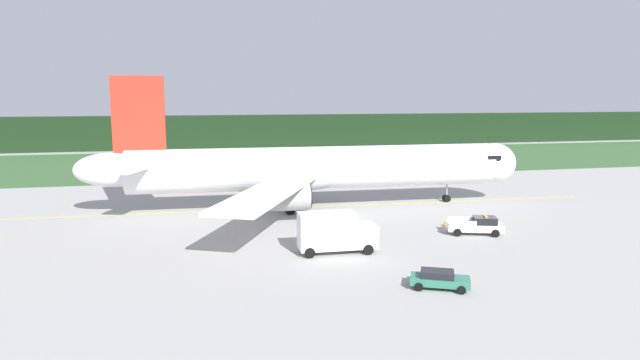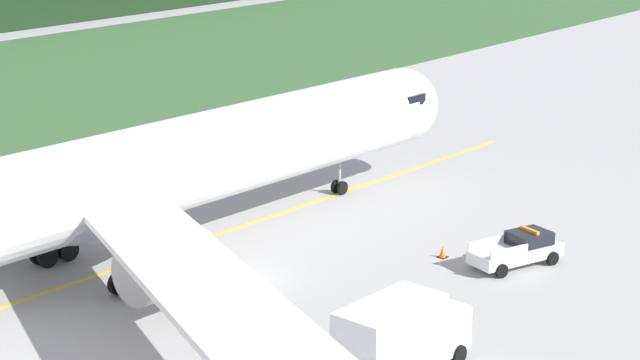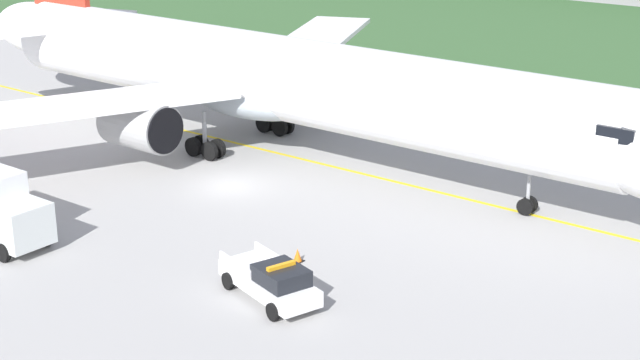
{
  "view_description": "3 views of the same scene",
  "coord_description": "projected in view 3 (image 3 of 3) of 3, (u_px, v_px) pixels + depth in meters",
  "views": [
    {
      "loc": [
        -15.51,
        -57.07,
        13.67
      ],
      "look_at": [
        -1.11,
        6.23,
        3.39
      ],
      "focal_mm": 30.26,
      "sensor_mm": 36.0,
      "label": 1
    },
    {
      "loc": [
        -40.12,
        -37.87,
        21.28
      ],
      "look_at": [
        4.18,
        -1.74,
        4.88
      ],
      "focal_mm": 63.11,
      "sensor_mm": 36.0,
      "label": 2
    },
    {
      "loc": [
        34.83,
        -38.95,
        18.41
      ],
      "look_at": [
        7.22,
        -1.05,
        2.12
      ],
      "focal_mm": 54.48,
      "sensor_mm": 36.0,
      "label": 3
    }
  ],
  "objects": [
    {
      "name": "ground",
      "position": [
        228.0,
        186.0,
        55.15
      ],
      "size": [
        320.0,
        320.0,
        0.0
      ],
      "primitive_type": "plane",
      "color": "#9F9D9B"
    },
    {
      "name": "grass_verge",
      "position": [
        584.0,
        40.0,
        95.84
      ],
      "size": [
        320.0,
        47.62,
        0.04
      ],
      "primitive_type": "cube",
      "color": "#355A2F",
      "rests_on": "ground"
    },
    {
      "name": "taxiway_centerline_main",
      "position": [
        280.0,
        154.0,
        60.86
      ],
      "size": [
        71.45,
        2.56,
        0.01
      ],
      "primitive_type": "cube",
      "rotation": [
        0.0,
        0.0,
        -0.03
      ],
      "color": "yellow",
      "rests_on": "ground"
    },
    {
      "name": "airliner",
      "position": [
        270.0,
        78.0,
        59.69
      ],
      "size": [
        54.28,
        46.1,
        15.8
      ],
      "color": "white",
      "rests_on": "ground"
    },
    {
      "name": "ops_pickup_truck",
      "position": [
        272.0,
        281.0,
        41.07
      ],
      "size": [
        5.65,
        3.51,
        1.94
      ],
      "color": "white",
      "rests_on": "ground"
    },
    {
      "name": "apron_cone",
      "position": [
        298.0,
        255.0,
        45.07
      ],
      "size": [
        0.51,
        0.51,
        0.65
      ],
      "color": "black",
      "rests_on": "ground"
    }
  ]
}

